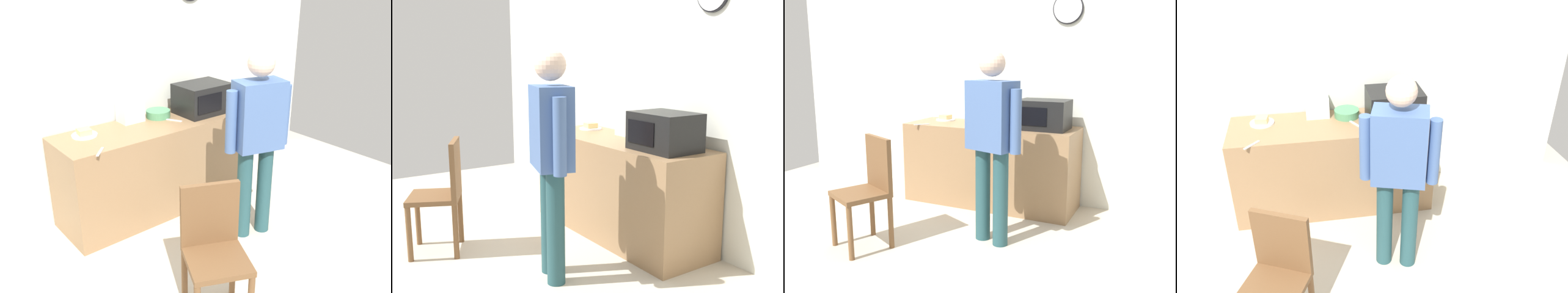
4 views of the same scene
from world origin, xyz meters
The scene contains 11 objects.
ground_plane centered at (0.00, 0.00, 0.00)m, with size 6.00×6.00×0.00m, color beige.
back_wall centered at (0.00, 1.60, 1.30)m, with size 5.40×0.13×2.60m.
kitchen_counter centered at (0.21, 1.22, 0.44)m, with size 1.86×0.62×0.88m, color #93704C.
microwave centered at (0.80, 1.20, 1.03)m, with size 0.50×0.39×0.30m.
sandwich_plate centered at (-0.42, 1.34, 0.90)m, with size 0.22×0.22×0.07m.
salad_bowl centered at (0.37, 1.36, 0.92)m, with size 0.24×0.24×0.07m, color #4C8E60.
toaster centered at (0.10, 1.42, 0.98)m, with size 0.22×0.18×0.20m, color silver.
fork_utensil centered at (0.43, 1.18, 0.88)m, with size 0.17×0.02×0.01m, color silver.
spoon_utensil centered at (-0.49, 0.93, 0.88)m, with size 0.17×0.02×0.01m, color silver.
person_standing centered at (0.63, 0.29, 0.97)m, with size 0.57×0.34×1.66m.
wooden_chair centered at (-0.29, -0.21, 0.52)m, with size 0.53×0.53×0.94m.
Camera 2 is at (3.49, -1.33, 1.61)m, focal length 43.70 mm.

